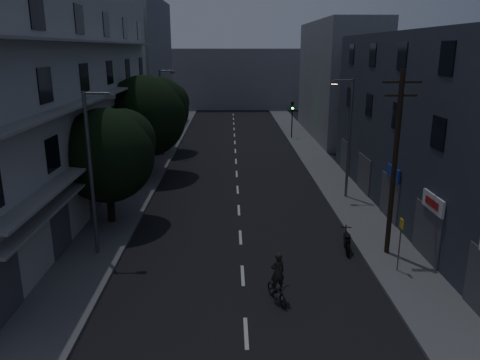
{
  "coord_description": "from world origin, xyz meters",
  "views": [
    {
      "loc": [
        -0.55,
        -12.91,
        10.02
      ],
      "look_at": [
        0.0,
        12.0,
        3.0
      ],
      "focal_mm": 35.0,
      "sensor_mm": 36.0,
      "label": 1
    }
  ],
  "objects_px": {
    "utility_pole": "(395,161)",
    "motorcycle": "(347,242)",
    "cyclist": "(277,285)",
    "bus_stop_sign": "(400,235)"
  },
  "relations": [
    {
      "from": "motorcycle",
      "to": "bus_stop_sign",
      "type": "bearing_deg",
      "value": -47.6
    },
    {
      "from": "motorcycle",
      "to": "cyclist",
      "type": "height_order",
      "value": "cyclist"
    },
    {
      "from": "utility_pole",
      "to": "motorcycle",
      "type": "bearing_deg",
      "value": 164.52
    },
    {
      "from": "utility_pole",
      "to": "motorcycle",
      "type": "height_order",
      "value": "utility_pole"
    },
    {
      "from": "utility_pole",
      "to": "cyclist",
      "type": "distance_m",
      "value": 8.45
    },
    {
      "from": "bus_stop_sign",
      "to": "motorcycle",
      "type": "xyz_separation_m",
      "value": [
        -1.74,
        2.54,
        -1.41
      ]
    },
    {
      "from": "utility_pole",
      "to": "motorcycle",
      "type": "distance_m",
      "value": 4.81
    },
    {
      "from": "cyclist",
      "to": "utility_pole",
      "type": "bearing_deg",
      "value": 15.77
    },
    {
      "from": "motorcycle",
      "to": "cyclist",
      "type": "bearing_deg",
      "value": -121.88
    },
    {
      "from": "utility_pole",
      "to": "motorcycle",
      "type": "relative_size",
      "value": 4.76
    }
  ]
}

